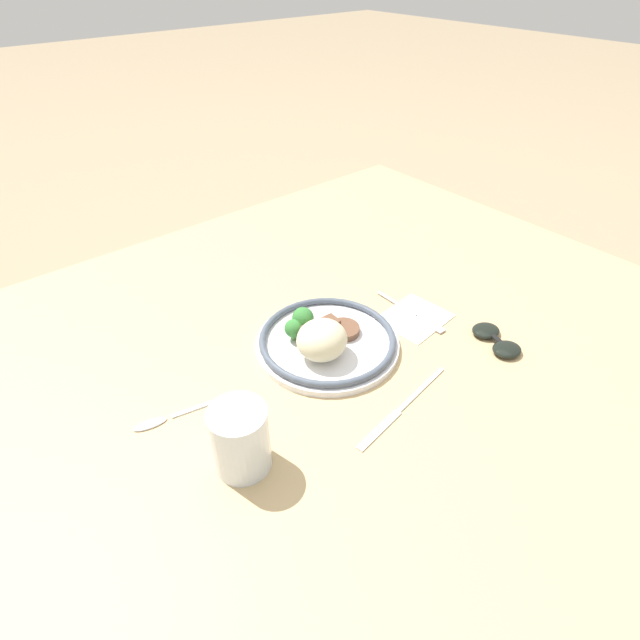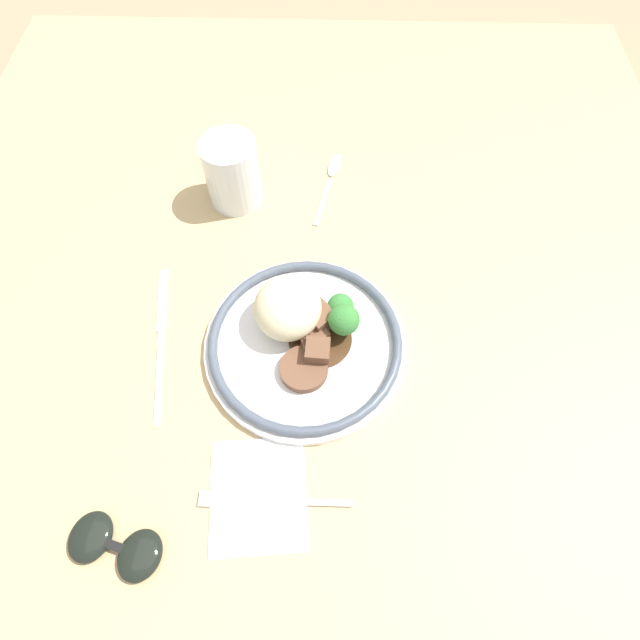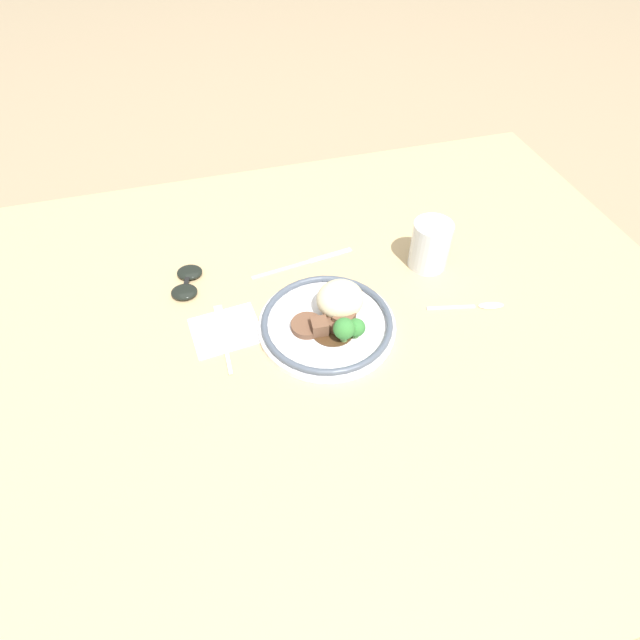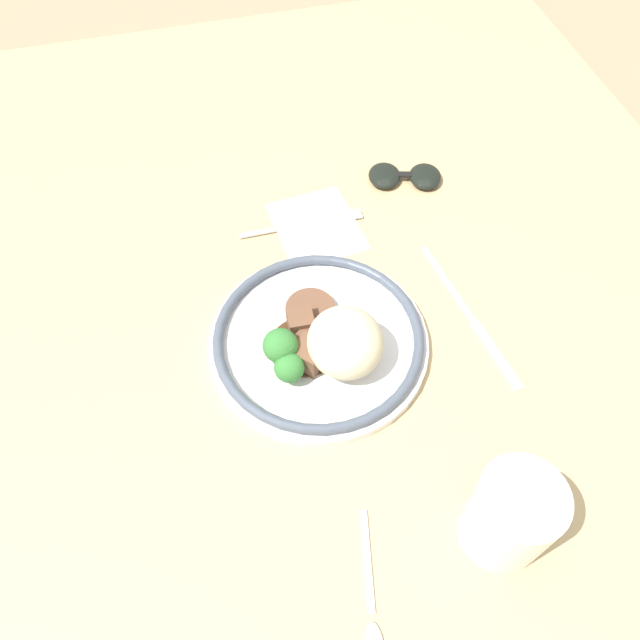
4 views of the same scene
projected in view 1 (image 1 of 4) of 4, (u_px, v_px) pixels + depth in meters
ground_plane at (325, 365)px, 0.91m from camera, size 8.00×8.00×0.00m
dining_table at (325, 356)px, 0.90m from camera, size 1.43×1.14×0.04m
napkin at (414, 318)px, 0.95m from camera, size 0.13×0.12×0.00m
plate at (326, 340)px, 0.87m from camera, size 0.25×0.25×0.08m
juice_glass at (241, 442)px, 0.66m from camera, size 0.08×0.08×0.10m
fork at (416, 315)px, 0.95m from camera, size 0.02×0.17×0.00m
knife at (401, 409)px, 0.77m from camera, size 0.22×0.04×0.00m
spoon at (163, 419)px, 0.75m from camera, size 0.15×0.04×0.01m
sunglasses at (496, 340)px, 0.89m from camera, size 0.08×0.11×0.02m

